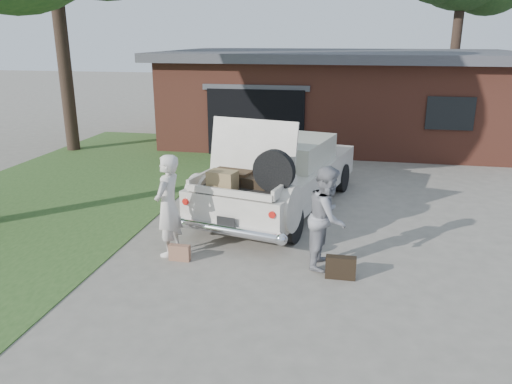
# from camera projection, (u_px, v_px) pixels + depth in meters

# --- Properties ---
(ground) EXTENTS (90.00, 90.00, 0.00)m
(ground) POSITION_uv_depth(u_px,v_px,m) (249.00, 261.00, 8.90)
(ground) COLOR gray
(ground) RESTS_ON ground
(grass_strip) EXTENTS (6.00, 16.00, 0.02)m
(grass_strip) POSITION_uv_depth(u_px,v_px,m) (64.00, 192.00, 12.73)
(grass_strip) COLOR #2D4C1E
(grass_strip) RESTS_ON ground
(house) EXTENTS (12.80, 7.80, 3.30)m
(house) POSITION_uv_depth(u_px,v_px,m) (338.00, 95.00, 18.94)
(house) COLOR brown
(house) RESTS_ON ground
(sedan) EXTENTS (3.30, 5.88, 2.29)m
(sedan) POSITION_uv_depth(u_px,v_px,m) (281.00, 174.00, 11.38)
(sedan) COLOR silver
(sedan) RESTS_ON ground
(woman_left) EXTENTS (0.52, 0.72, 1.87)m
(woman_left) POSITION_uv_depth(u_px,v_px,m) (168.00, 206.00, 8.91)
(woman_left) COLOR beige
(woman_left) RESTS_ON ground
(woman_right) EXTENTS (0.78, 0.94, 1.78)m
(woman_right) POSITION_uv_depth(u_px,v_px,m) (328.00, 217.00, 8.47)
(woman_right) COLOR gray
(woman_right) RESTS_ON ground
(suitcase_left) EXTENTS (0.38, 0.13, 0.29)m
(suitcase_left) POSITION_uv_depth(u_px,v_px,m) (180.00, 253.00, 8.86)
(suitcase_left) COLOR #97664D
(suitcase_left) RESTS_ON ground
(suitcase_right) EXTENTS (0.50, 0.16, 0.38)m
(suitcase_right) POSITION_uv_depth(u_px,v_px,m) (341.00, 267.00, 8.20)
(suitcase_right) COLOR black
(suitcase_right) RESTS_ON ground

